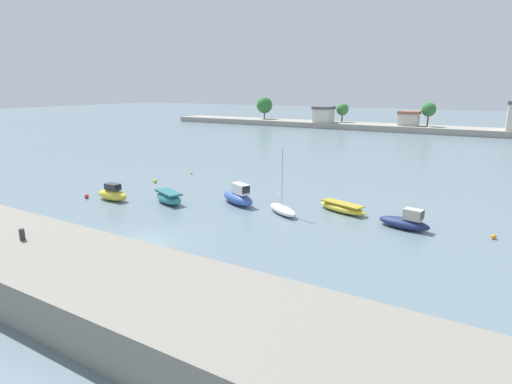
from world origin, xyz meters
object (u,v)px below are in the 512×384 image
object	(u,v)px
mooring_bollard	(22,235)
mooring_buoy_0	(87,196)
mooring_buoy_1	(155,181)
moored_boat_4	(342,208)
moored_boat_5	(406,222)
mooring_buoy_3	(191,173)
moored_boat_0	(113,194)
mooring_buoy_2	(494,237)
moored_boat_1	(169,198)
moored_boat_2	(238,197)
moored_boat_3	(283,209)

from	to	relation	value
mooring_bollard	mooring_buoy_0	world-z (taller)	mooring_bollard
mooring_bollard	mooring_buoy_1	world-z (taller)	mooring_bollard
moored_boat_4	moored_boat_5	bearing A→B (deg)	1.48
moored_boat_4	mooring_buoy_3	bearing A→B (deg)	-177.54
moored_boat_5	mooring_buoy_3	size ratio (longest dim) A/B	14.66
mooring_buoy_0	mooring_buoy_1	xyz separation A→B (m)	(1.02, 8.32, 0.00)
mooring_buoy_0	moored_boat_0	bearing A→B (deg)	15.85
mooring_buoy_1	mooring_buoy_3	distance (m)	5.82
mooring_buoy_0	mooring_buoy_2	world-z (taller)	mooring_buoy_0
moored_boat_1	moored_boat_4	bearing A→B (deg)	41.78
moored_boat_0	mooring_buoy_3	xyz separation A→B (m)	(-1.26, 13.31, -0.50)
moored_boat_0	moored_boat_4	bearing A→B (deg)	21.06
moored_boat_1	moored_boat_2	world-z (taller)	moored_boat_2
mooring_bollard	mooring_buoy_3	bearing A→B (deg)	110.20
mooring_bollard	mooring_buoy_1	bearing A→B (deg)	116.34
moored_boat_4	mooring_buoy_1	size ratio (longest dim) A/B	11.53
mooring_bollard	moored_boat_2	xyz separation A→B (m)	(2.47, 18.52, -1.80)
moored_boat_0	mooring_buoy_1	bearing A→B (deg)	104.31
moored_boat_1	mooring_buoy_2	distance (m)	26.82
moored_boat_3	mooring_buoy_3	bearing A→B (deg)	-175.00
moored_boat_4	mooring_buoy_0	size ratio (longest dim) A/B	11.75
mooring_bollard	mooring_buoy_3	distance (m)	28.69
moored_boat_0	mooring_buoy_1	xyz separation A→B (m)	(-1.80, 7.52, -0.43)
moored_boat_3	moored_boat_2	bearing A→B (deg)	-154.97
mooring_bollard	moored_boat_0	xyz separation A→B (m)	(-8.62, 13.52, -1.88)
moored_boat_2	moored_boat_3	world-z (taller)	moored_boat_3
mooring_bollard	moored_boat_1	xyz separation A→B (m)	(-3.31, 15.48, -1.97)
mooring_buoy_3	moored_boat_2	bearing A→B (deg)	-33.96
moored_boat_4	mooring_buoy_2	distance (m)	11.49
mooring_buoy_3	mooring_buoy_2	bearing A→B (deg)	-11.31
moored_boat_3	mooring_buoy_2	world-z (taller)	moored_boat_3
moored_boat_3	moored_boat_4	world-z (taller)	moored_boat_3
mooring_buoy_1	mooring_buoy_3	size ratio (longest dim) A/B	1.51
moored_boat_4	mooring_buoy_3	world-z (taller)	moored_boat_4
mooring_buoy_1	mooring_buoy_3	world-z (taller)	mooring_buoy_1
moored_boat_2	mooring_buoy_0	distance (m)	15.07
moored_boat_1	moored_boat_4	xyz separation A→B (m)	(14.93, 5.49, -0.14)
moored_boat_3	moored_boat_4	distance (m)	5.24
moored_boat_3	mooring_buoy_1	world-z (taller)	moored_boat_3
mooring_bollard	mooring_buoy_0	size ratio (longest dim) A/B	1.59
moored_boat_4	mooring_buoy_2	size ratio (longest dim) A/B	13.74
moored_boat_0	moored_boat_1	bearing A→B (deg)	21.16
mooring_buoy_0	mooring_buoy_2	xyz separation A→B (m)	(34.52, 7.52, -0.03)
moored_boat_1	mooring_buoy_1	world-z (taller)	moored_boat_1
mooring_bollard	mooring_buoy_1	distance (m)	23.59
mooring_buoy_1	moored_boat_3	bearing A→B (deg)	-10.05
moored_boat_3	mooring_buoy_2	xyz separation A→B (m)	(15.69, 2.35, -0.24)
mooring_buoy_1	mooring_buoy_2	xyz separation A→B (m)	(33.50, -0.80, -0.03)
moored_boat_0	moored_boat_1	world-z (taller)	moored_boat_0
moored_boat_1	mooring_buoy_1	size ratio (longest dim) A/B	10.11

